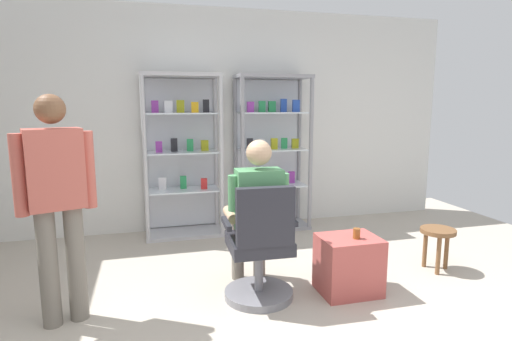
{
  "coord_description": "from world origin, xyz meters",
  "views": [
    {
      "loc": [
        -0.94,
        -2.14,
        1.57
      ],
      "look_at": [
        -0.06,
        1.21,
        1.0
      ],
      "focal_mm": 28.91,
      "sensor_mm": 36.0,
      "label": 1
    }
  ],
  "objects": [
    {
      "name": "display_cabinet_right",
      "position": [
        0.55,
        2.76,
        0.97
      ],
      "size": [
        0.9,
        0.45,
        1.9
      ],
      "color": "gray",
      "rests_on": "ground"
    },
    {
      "name": "back_wall",
      "position": [
        0.0,
        3.0,
        1.35
      ],
      "size": [
        6.0,
        0.1,
        2.7
      ],
      "primitive_type": "cube",
      "color": "silver",
      "rests_on": "ground"
    },
    {
      "name": "office_chair",
      "position": [
        -0.11,
        0.85,
        0.39
      ],
      "size": [
        0.57,
        0.56,
        0.96
      ],
      "color": "slate",
      "rests_on": "ground"
    },
    {
      "name": "standing_customer",
      "position": [
        -1.56,
        0.9,
        0.93
      ],
      "size": [
        0.5,
        0.32,
        1.63
      ],
      "color": "slate",
      "rests_on": "ground"
    },
    {
      "name": "tea_glass",
      "position": [
        0.67,
        0.76,
        0.52
      ],
      "size": [
        0.06,
        0.06,
        0.09
      ],
      "primitive_type": "cylinder",
      "color": "brown",
      "rests_on": "storage_crate"
    },
    {
      "name": "display_cabinet_left",
      "position": [
        -0.55,
        2.76,
        0.97
      ],
      "size": [
        0.9,
        0.45,
        1.9
      ],
      "color": "#B7B7BC",
      "rests_on": "ground"
    },
    {
      "name": "storage_crate",
      "position": [
        0.63,
        0.81,
        0.24
      ],
      "size": [
        0.48,
        0.39,
        0.48
      ],
      "primitive_type": "cube",
      "color": "#B24C47",
      "rests_on": "ground"
    },
    {
      "name": "seated_shopkeeper",
      "position": [
        -0.11,
        1.02,
        0.71
      ],
      "size": [
        0.5,
        0.57,
        1.29
      ],
      "color": "slate",
      "rests_on": "ground"
    },
    {
      "name": "wooden_stool",
      "position": [
        1.66,
        1.02,
        0.32
      ],
      "size": [
        0.32,
        0.32,
        0.4
      ],
      "color": "brown",
      "rests_on": "ground"
    }
  ]
}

